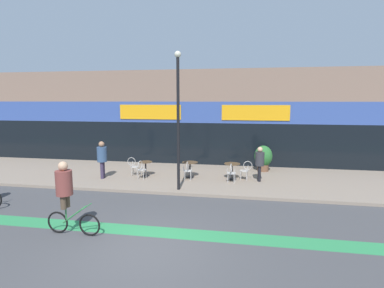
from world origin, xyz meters
The scene contains 17 objects.
ground_plane centered at (0.00, 0.00, 0.00)m, with size 120.00×120.00×0.00m, color #424244.
sidewalk_slab centered at (0.00, 7.25, 0.06)m, with size 40.00×5.50×0.12m, color gray.
storefront_facade centered at (0.00, 11.96, 2.75)m, with size 40.00×4.06×5.52m.
bike_lane_stripe centered at (0.00, 1.13, 0.00)m, with size 36.00×0.70×0.01m, color #2D844C.
bistro_table_0 centered at (-2.29, 6.90, 0.62)m, with size 0.66×0.66×0.71m.
bistro_table_1 centered at (-0.11, 7.06, 0.65)m, with size 0.75×0.75×0.73m.
bistro_table_2 centered at (1.90, 6.96, 0.67)m, with size 0.75×0.75×0.76m.
cafe_chair_0_near centered at (-2.30, 6.27, 0.64)m, with size 0.45×0.60×0.90m.
cafe_chair_0_side centered at (-2.92, 6.90, 0.64)m, with size 0.58×0.42×0.90m.
cafe_chair_1_near centered at (-0.11, 6.43, 0.64)m, with size 0.41×0.58×0.90m.
cafe_chair_2_near centered at (1.89, 6.34, 0.64)m, with size 0.45×0.60×0.90m.
cafe_chair_2_side centered at (2.53, 6.95, 0.64)m, with size 0.59×0.44×0.90m.
planter_pot centered at (3.44, 8.95, 0.84)m, with size 0.92×0.92×1.34m.
lamp_post centered at (-0.22, 4.96, 3.32)m, with size 0.26×0.26×5.58m.
cyclist_0 centered at (-2.49, 0.58, 1.27)m, with size 1.64×0.48×2.12m.
pedestrian_near_end centered at (3.15, 6.87, 1.06)m, with size 0.41×0.41×1.59m.
pedestrian_far_end centered at (-4.16, 6.12, 1.17)m, with size 0.52×0.52×1.77m.
Camera 1 is at (2.40, -6.82, 3.80)m, focal length 28.00 mm.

